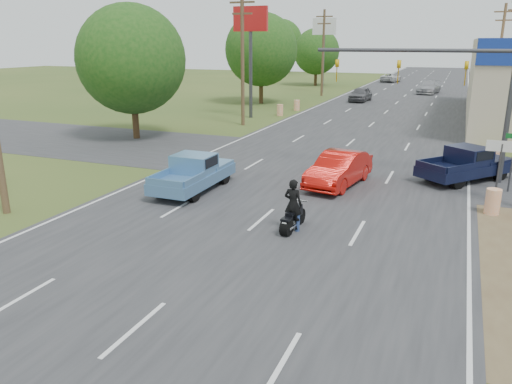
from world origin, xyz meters
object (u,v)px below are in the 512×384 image
at_px(blue_pickup, 195,172).
at_px(rider, 293,207).
at_px(motorcycle, 292,220).
at_px(distant_car_white, 391,78).
at_px(red_convertible, 339,169).
at_px(distant_car_silver, 429,87).
at_px(navy_pickup, 468,163).
at_px(distant_car_grey, 361,94).

bearing_deg(blue_pickup, rider, -29.67).
relative_size(motorcycle, blue_pickup, 0.39).
bearing_deg(distant_car_white, blue_pickup, 99.19).
distance_m(red_convertible, rider, 6.30).
bearing_deg(distant_car_silver, blue_pickup, -89.88).
height_order(red_convertible, rider, rider).
xyz_separation_m(red_convertible, distant_car_silver, (0.86, 46.05, 0.02)).
bearing_deg(navy_pickup, motorcycle, -81.94).
relative_size(motorcycle, distant_car_silver, 0.35).
height_order(red_convertible, motorcycle, red_convertible).
relative_size(blue_pickup, distant_car_white, 0.96).
bearing_deg(distant_car_grey, distant_car_silver, 65.94).
height_order(blue_pickup, distant_car_white, blue_pickup).
xyz_separation_m(navy_pickup, distant_car_white, (-11.67, 60.37, -0.12)).
distance_m(blue_pickup, distant_car_silver, 49.60).
xyz_separation_m(red_convertible, distant_car_grey, (-5.54, 34.18, 0.00)).
relative_size(motorcycle, navy_pickup, 0.38).
bearing_deg(distant_car_grey, rider, -78.16).
bearing_deg(distant_car_white, distant_car_silver, 120.69).
bearing_deg(distant_car_grey, blue_pickup, -86.15).
bearing_deg(distant_car_silver, distant_car_grey, -110.48).
bearing_deg(rider, distant_car_silver, -85.82).
bearing_deg(red_convertible, motorcycle, -82.28).
distance_m(motorcycle, blue_pickup, 6.52).
distance_m(distant_car_silver, distant_car_white, 18.93).
bearing_deg(red_convertible, distant_car_grey, 108.37).
bearing_deg(motorcycle, distant_car_white, 100.21).
height_order(motorcycle, distant_car_grey, distant_car_grey).
bearing_deg(navy_pickup, blue_pickup, -112.06).
bearing_deg(distant_car_grey, distant_car_white, 95.51).
bearing_deg(motorcycle, distant_car_silver, 94.18).
xyz_separation_m(red_convertible, distant_car_white, (-6.18, 63.62, -0.06)).
relative_size(red_convertible, distant_car_grey, 1.03).
xyz_separation_m(rider, distant_car_grey, (-5.38, 40.47, -0.12)).
height_order(rider, distant_car_silver, rider).
distance_m(rider, navy_pickup, 11.09).
distance_m(red_convertible, blue_pickup, 6.58).
distance_m(red_convertible, motorcycle, 6.34).
relative_size(blue_pickup, navy_pickup, 0.97).
relative_size(red_convertible, navy_pickup, 0.93).
xyz_separation_m(distant_car_silver, distant_car_white, (-7.04, 17.57, -0.08)).
distance_m(motorcycle, navy_pickup, 11.13).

